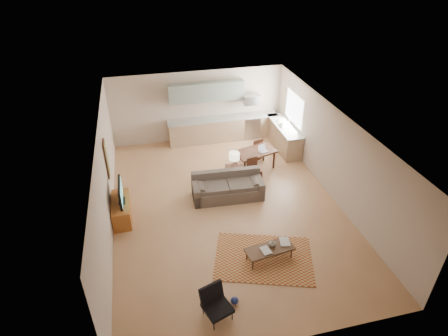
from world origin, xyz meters
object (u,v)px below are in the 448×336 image
object	(u,v)px
sofa	(228,187)
console_table	(234,176)
dining_table	(255,160)
coffee_table	(269,254)
armchair	(217,306)
tv_credenza	(122,210)

from	to	relation	value
sofa	console_table	world-z (taller)	sofa
sofa	console_table	bearing A→B (deg)	62.38
sofa	dining_table	distance (m)	1.87
coffee_table	armchair	world-z (taller)	armchair
coffee_table	tv_credenza	xyz separation A→B (m)	(-3.50, 2.47, 0.11)
coffee_table	armchair	size ratio (longest dim) A/B	1.70
coffee_table	tv_credenza	size ratio (longest dim) A/B	0.95
sofa	armchair	world-z (taller)	sofa
armchair	sofa	bearing A→B (deg)	54.28
coffee_table	dining_table	xyz separation A→B (m)	(0.91, 4.12, 0.17)
sofa	console_table	size ratio (longest dim) A/B	3.35
coffee_table	armchair	xyz separation A→B (m)	(-1.60, -1.32, 0.17)
coffee_table	console_table	distance (m)	3.35
sofa	tv_credenza	world-z (taller)	sofa
sofa	coffee_table	bearing A→B (deg)	-79.21
dining_table	tv_credenza	bearing A→B (deg)	-176.49
armchair	dining_table	distance (m)	5.98
armchair	console_table	distance (m)	4.93
sofa	tv_credenza	xyz separation A→B (m)	(-3.13, -0.28, -0.09)
coffee_table	dining_table	bearing A→B (deg)	69.52
coffee_table	tv_credenza	world-z (taller)	tv_credenza
armchair	tv_credenza	distance (m)	4.24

